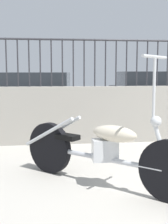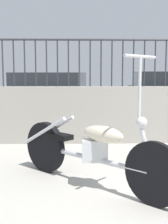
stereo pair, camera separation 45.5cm
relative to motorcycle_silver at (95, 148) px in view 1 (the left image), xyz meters
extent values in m
cylinder|color=#2D2D33|center=(-1.21, 2.11, 1.03)|extent=(0.02, 0.02, 0.84)
cylinder|color=#2D2D33|center=(-1.02, 2.11, 1.03)|extent=(0.02, 0.02, 0.84)
cylinder|color=#2D2D33|center=(-0.82, 2.11, 1.03)|extent=(0.02, 0.02, 0.84)
cylinder|color=#2D2D33|center=(-0.63, 2.11, 1.03)|extent=(0.02, 0.02, 0.84)
cylinder|color=#2D2D33|center=(-0.44, 2.11, 1.03)|extent=(0.02, 0.02, 0.84)
cylinder|color=#2D2D33|center=(-0.25, 2.11, 1.03)|extent=(0.02, 0.02, 0.84)
cylinder|color=#2D2D33|center=(-0.05, 2.11, 1.03)|extent=(0.02, 0.02, 0.84)
cylinder|color=#2D2D33|center=(0.14, 2.11, 1.03)|extent=(0.02, 0.02, 0.84)
cylinder|color=#2D2D33|center=(0.33, 2.11, 1.03)|extent=(0.02, 0.02, 0.84)
cylinder|color=#2D2D33|center=(0.53, 2.11, 1.03)|extent=(0.02, 0.02, 0.84)
cylinder|color=#2D2D33|center=(0.72, 2.11, 1.03)|extent=(0.02, 0.02, 0.84)
cylinder|color=#2D2D33|center=(0.91, 2.11, 1.03)|extent=(0.02, 0.02, 0.84)
cylinder|color=#2D2D33|center=(1.10, 2.11, 1.03)|extent=(0.02, 0.02, 0.84)
cylinder|color=#2D2D33|center=(1.30, 2.11, 1.03)|extent=(0.02, 0.02, 0.84)
cylinder|color=#2D2D33|center=(1.49, 2.11, 1.03)|extent=(0.02, 0.02, 0.84)
cylinder|color=#2D2D33|center=(1.68, 2.11, 1.03)|extent=(0.02, 0.02, 0.84)
cylinder|color=black|center=(-0.51, 0.49, -0.10)|extent=(0.53, 0.51, 0.65)
cylinder|color=#B7BABF|center=(0.06, -0.06, -0.10)|extent=(1.09, 1.05, 0.06)
cube|color=silver|center=(0.10, -0.10, 0.00)|extent=(0.28, 0.18, 0.24)
ellipsoid|color=beige|center=(0.19, -0.18, 0.20)|extent=(0.53, 0.52, 0.18)
cube|color=black|center=(-0.29, 0.28, 0.08)|extent=(0.31, 0.31, 0.06)
cylinder|color=silver|center=(0.57, -0.55, 0.15)|extent=(0.19, 0.19, 0.51)
sphere|color=silver|center=(0.53, -0.51, 0.38)|extent=(0.11, 0.11, 0.11)
cylinder|color=silver|center=(0.51, -0.49, 0.71)|extent=(0.03, 0.03, 0.61)
cylinder|color=silver|center=(0.51, -0.49, 1.01)|extent=(0.38, 0.40, 0.03)
cylinder|color=silver|center=(-0.52, 0.40, 0.12)|extent=(0.60, 0.58, 0.45)
cylinder|color=silver|center=(-0.42, 0.50, 0.12)|extent=(0.60, 0.58, 0.45)
cylinder|color=black|center=(-1.49, 6.40, -0.09)|extent=(0.18, 0.65, 0.64)
cylinder|color=black|center=(0.27, 6.19, -0.09)|extent=(0.18, 0.65, 0.64)
cylinder|color=black|center=(-0.04, 3.61, -0.09)|extent=(0.18, 0.65, 0.64)
cube|color=#38383D|center=(-0.76, 5.00, 0.11)|extent=(2.36, 4.39, 0.57)
cube|color=#2D3338|center=(-0.79, 4.79, 0.63)|extent=(1.92, 2.20, 0.46)
cylinder|color=black|center=(1.68, 6.80, -0.09)|extent=(0.18, 0.65, 0.64)
cylinder|color=black|center=(3.38, 6.61, -0.09)|extent=(0.18, 0.65, 0.64)
cylinder|color=black|center=(1.36, 3.98, -0.09)|extent=(0.18, 0.65, 0.64)
cube|color=black|center=(2.37, 5.29, 0.11)|extent=(2.33, 4.76, 0.57)
cube|color=#2D3338|center=(2.34, 5.06, 0.64)|extent=(1.88, 2.37, 0.48)
camera|label=1|loc=(-0.55, -3.43, 0.86)|focal=50.00mm
camera|label=2|loc=(-0.09, -3.46, 0.86)|focal=50.00mm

